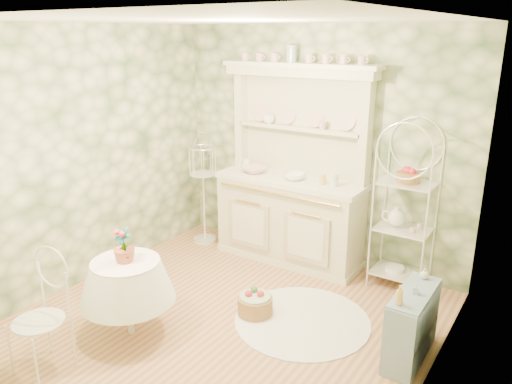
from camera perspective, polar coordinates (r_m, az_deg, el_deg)
The scene contains 22 objects.
floor at distance 4.88m, azimuth -3.34°, elevation -14.51°, with size 3.60×3.60×0.00m, color tan.
ceiling at distance 4.13m, azimuth -4.04°, elevation 19.06°, with size 3.60×3.60×0.00m, color white.
wall_left at distance 5.55m, azimuth -18.72°, elevation 3.77°, with size 3.60×3.60×0.00m, color beige.
wall_right at distance 3.59m, azimuth 20.07°, elevation -3.82°, with size 3.60×3.60×0.00m, color beige.
wall_back at distance 5.80m, azimuth 7.11°, elevation 5.16°, with size 3.60×3.60×0.00m, color beige.
wall_front at distance 3.16m, azimuth -23.77°, elevation -7.18°, with size 3.60×3.60×0.00m, color beige.
kitchen_dresser at distance 5.70m, azimuth 3.97°, elevation 2.90°, with size 1.87×0.61×2.29m, color beige.
bakers_rack at distance 5.34m, azimuth 16.67°, elevation -1.53°, with size 0.56×0.40×1.81m, color white.
side_shelf at distance 4.43m, azimuth 17.37°, elevation -14.20°, with size 0.28×0.74×0.64m, color #8398B3.
round_table at distance 4.65m, azimuth -14.40°, elevation -11.40°, with size 0.69×0.69×0.76m, color white.
cafe_chair at distance 4.35m, azimuth -23.65°, elevation -12.97°, with size 0.44×0.44×0.98m, color white.
birdcage_stand at distance 6.35m, azimuth -6.03°, elevation 0.45°, with size 0.34×0.34×1.44m, color white.
floor_basket at distance 4.93m, azimuth -0.10°, elevation -12.76°, with size 0.31×0.31×0.20m, color #9F7344.
lace_rug at distance 4.89m, azimuth 5.31°, elevation -14.39°, with size 1.29×1.29×0.01m, color white.
bowl_floral at distance 5.94m, azimuth -0.19°, elevation 2.29°, with size 0.29×0.29×0.07m, color white.
bowl_white at distance 5.68m, azimuth 4.35°, elevation 1.49°, with size 0.24×0.24×0.08m, color white.
cup_left at distance 5.92m, azimuth 1.47°, elevation 8.10°, with size 0.13×0.13×0.10m, color white.
cup_right at distance 5.60m, azimuth 7.61°, elevation 7.40°, with size 0.10×0.10×0.10m, color white.
potted_geranium at distance 4.42m, azimuth -14.81°, elevation -6.23°, with size 0.17×0.11×0.32m, color #3F7238.
bottle_amber at distance 4.04m, azimuth 16.08°, elevation -11.39°, with size 0.06×0.06×0.16m, color gold.
bottle_blue at distance 4.24m, azimuth 17.79°, elevation -10.55°, with size 0.04×0.04×0.10m, color #95B4C0.
bottle_glass at distance 4.50m, azimuth 18.68°, elevation -8.99°, with size 0.07×0.07×0.10m, color silver.
Camera 1 is at (2.50, -3.29, 2.60)m, focal length 35.00 mm.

